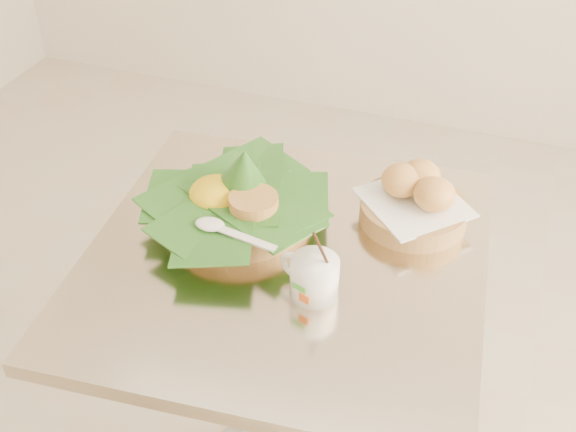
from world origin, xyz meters
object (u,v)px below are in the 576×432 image
(bread_basket, at_px, (415,201))
(coffee_mug, at_px, (313,276))
(rice_basket, at_px, (237,198))
(cafe_table, at_px, (286,340))

(bread_basket, xyz_separation_m, coffee_mug, (-0.12, -0.26, -0.00))
(rice_basket, relative_size, bread_basket, 1.41)
(rice_basket, bearing_deg, cafe_table, -30.07)
(coffee_mug, bearing_deg, bread_basket, 65.78)
(rice_basket, relative_size, coffee_mug, 2.42)
(cafe_table, xyz_separation_m, coffee_mug, (0.08, -0.07, 0.26))
(cafe_table, relative_size, coffee_mug, 5.42)
(cafe_table, relative_size, rice_basket, 2.24)
(cafe_table, xyz_separation_m, rice_basket, (-0.12, 0.07, 0.27))
(rice_basket, distance_m, bread_basket, 0.33)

